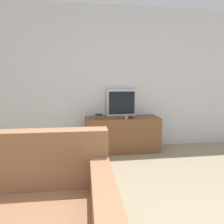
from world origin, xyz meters
The scene contains 6 objects.
wall_back centered at (0.00, 3.03, 1.30)m, with size 9.00×0.06×2.60m.
tv_stand centered at (0.26, 2.75, 0.31)m, with size 1.31×0.47×0.62m.
television centered at (0.27, 2.94, 0.87)m, with size 0.56×0.09×0.49m.
book_stack centered at (-0.16, 2.74, 0.65)m, with size 0.16×0.21×0.07m.
remote_on_stand centered at (0.31, 2.66, 0.63)m, with size 0.09×0.19×0.02m.
remote_secondary centered at (0.39, 2.62, 0.63)m, with size 0.07×0.20×0.02m.
Camera 1 is at (-0.50, -1.02, 1.29)m, focal length 35.00 mm.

